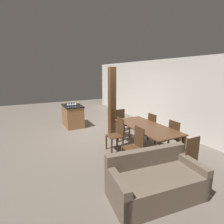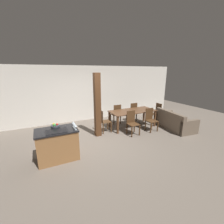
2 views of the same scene
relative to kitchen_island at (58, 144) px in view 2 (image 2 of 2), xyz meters
The scene contains 17 objects.
ground_plane 1.66m from the kitchen_island, 21.22° to the left, with size 16.00×16.00×0.00m, color #665B51.
wall_back 3.63m from the kitchen_island, 64.97° to the left, with size 11.20×0.08×2.70m.
kitchen_island is the anchor object (origin of this frame).
fruit_bowl 0.53m from the kitchen_island, 89.64° to the left, with size 0.24×0.24×0.12m.
wine_glass_near 0.80m from the kitchen_island, 30.29° to the right, with size 0.08×0.08×0.16m.
wine_glass_middle 0.77m from the kitchen_island, 21.14° to the right, with size 0.08×0.08×0.16m.
wine_glass_far 0.75m from the kitchen_island, 10.72° to the right, with size 0.08×0.08×0.16m.
wine_glass_end 0.75m from the kitchen_island, ahead, with size 0.08×0.08×0.16m.
dining_table 3.55m from the kitchen_island, 20.27° to the left, with size 2.03×0.92×0.76m.
dining_chair_near_left 2.92m from the kitchen_island, 10.76° to the left, with size 0.40×0.40×0.94m.
dining_chair_near_right 3.82m from the kitchen_island, ahead, with size 0.40×0.40×0.94m.
dining_chair_far_left 3.44m from the kitchen_island, 33.69° to the left, with size 0.40×0.40×0.94m.
dining_chair_far_right 4.23m from the kitchen_island, 26.80° to the left, with size 0.40×0.40×0.94m.
dining_chair_head_end 2.29m from the kitchen_island, 32.47° to the left, with size 0.40×0.40×0.94m.
dining_chair_foot_end 4.87m from the kitchen_island, 14.58° to the left, with size 0.40×0.40×0.94m.
couch 4.90m from the kitchen_island, ahead, with size 1.03×1.75×0.79m.
timber_post 2.04m from the kitchen_island, 32.62° to the left, with size 0.22×0.22×2.39m.
Camera 2 is at (-1.79, -4.69, 2.45)m, focal length 24.00 mm.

